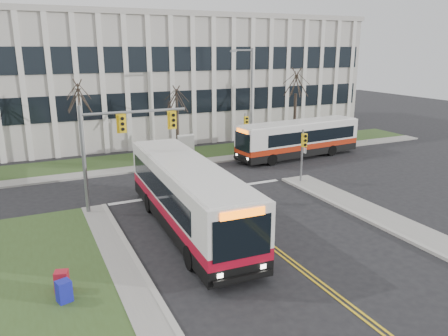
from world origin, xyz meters
The scene contains 17 objects.
ground centered at (0.00, 0.00, 0.00)m, with size 120.00×120.00×0.00m, color black.
sidewalk_west centered at (-7.00, -5.00, 0.07)m, with size 1.20×26.00×0.14m, color #9E9B93.
sidewalk_cross centered at (5.00, 15.20, 0.07)m, with size 44.00×1.60×0.14m, color #9E9B93.
building_lawn centered at (5.00, 18.00, 0.06)m, with size 44.00×5.00×0.12m, color #364D21.
office_building centered at (5.00, 30.00, 6.00)m, with size 40.00×16.00×12.00m, color #BAB3AB.
mast_arm_signal centered at (-5.62, 7.16, 4.26)m, with size 6.11×0.38×6.20m.
signal_pole_near centered at (7.20, 6.90, 2.50)m, with size 0.34×0.39×3.80m.
signal_pole_far centered at (7.20, 15.40, 2.50)m, with size 0.34×0.39×3.80m.
streetlight centered at (8.03, 16.20, 5.19)m, with size 2.15×0.25×9.20m.
directory_sign centered at (2.50, 17.50, 1.17)m, with size 1.50×0.12×2.00m.
tree_left centered at (-6.00, 18.00, 5.51)m, with size 1.80×1.80×7.70m.
tree_mid centered at (2.00, 18.20, 4.88)m, with size 1.80×1.80×6.82m.
tree_right centered at (14.00, 18.00, 5.91)m, with size 1.80×1.80×8.25m.
bus_main centered at (-2.87, 2.69, 1.74)m, with size 2.83×13.07×3.49m, color silver, non-canonical shape.
bus_cross centered at (11.29, 13.34, 1.53)m, with size 2.49×11.48×3.06m, color silver, non-canonical shape.
newspaper_box_blue centered at (-9.50, -1.90, 0.47)m, with size 0.50×0.45×0.95m, color #161B9C.
newspaper_box_red centered at (-9.50, -1.11, 0.47)m, with size 0.50×0.45×0.95m, color maroon.
Camera 1 is at (-10.22, -17.38, 9.23)m, focal length 35.00 mm.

